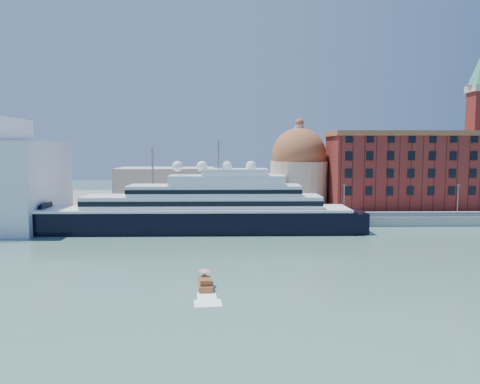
{
  "coord_description": "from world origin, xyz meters",
  "views": [
    {
      "loc": [
        0.28,
        -89.53,
        20.64
      ],
      "look_at": [
        2.53,
        18.0,
        10.16
      ],
      "focal_mm": 35.0,
      "sensor_mm": 36.0,
      "label": 1
    }
  ],
  "objects": [
    {
      "name": "campanile",
      "position": [
        76.0,
        52.0,
        28.76
      ],
      "size": [
        8.4,
        8.4,
        47.0
      ],
      "color": "maroon",
      "rests_on": "land"
    },
    {
      "name": "superyacht",
      "position": [
        -10.8,
        23.0,
        4.46
      ],
      "size": [
        86.42,
        11.98,
        25.83
      ],
      "color": "black",
      "rests_on": "ground"
    },
    {
      "name": "quay_fence",
      "position": [
        0.0,
        29.5,
        3.1
      ],
      "size": [
        180.0,
        0.1,
        1.2
      ],
      "primitive_type": "cube",
      "color": "slate",
      "rests_on": "quay"
    },
    {
      "name": "land",
      "position": [
        0.0,
        75.0,
        1.0
      ],
      "size": [
        260.0,
        72.0,
        2.0
      ],
      "primitive_type": "cube",
      "color": "slate",
      "rests_on": "ground"
    },
    {
      "name": "lamp_posts",
      "position": [
        -12.67,
        32.27,
        9.84
      ],
      "size": [
        120.8,
        2.4,
        18.0
      ],
      "color": "slate",
      "rests_on": "quay"
    },
    {
      "name": "quay",
      "position": [
        0.0,
        34.0,
        1.25
      ],
      "size": [
        180.0,
        10.0,
        2.5
      ],
      "primitive_type": "cube",
      "color": "gray",
      "rests_on": "ground"
    },
    {
      "name": "ground",
      "position": [
        0.0,
        0.0,
        0.0
      ],
      "size": [
        400.0,
        400.0,
        0.0
      ],
      "primitive_type": "plane",
      "color": "#3A645C",
      "rests_on": "ground"
    },
    {
      "name": "church",
      "position": [
        6.39,
        57.72,
        10.91
      ],
      "size": [
        66.0,
        18.0,
        25.5
      ],
      "color": "beige",
      "rests_on": "land"
    },
    {
      "name": "water_taxi",
      "position": [
        -3.42,
        -22.56,
        0.69
      ],
      "size": [
        2.63,
        6.24,
        2.88
      ],
      "rotation": [
        0.0,
        0.0,
        0.1
      ],
      "color": "brown",
      "rests_on": "ground"
    },
    {
      "name": "warehouse",
      "position": [
        52.0,
        52.0,
        13.79
      ],
      "size": [
        43.0,
        19.0,
        23.25
      ],
      "color": "maroon",
      "rests_on": "land"
    }
  ]
}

